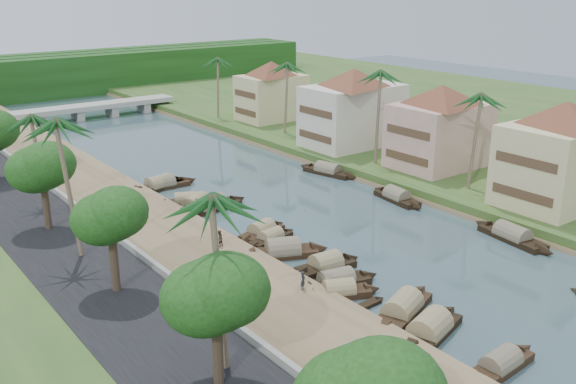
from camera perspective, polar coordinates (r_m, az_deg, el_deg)
ground at (r=56.66m, az=10.74°, el=-5.32°), size 220.00×220.00×0.00m
left_bank at (r=62.95m, az=-13.17°, el=-2.65°), size 10.00×180.00×0.80m
right_bank at (r=82.49m, az=9.46°, el=2.73°), size 16.00×180.00×1.20m
road at (r=60.23m, az=-20.56°, el=-4.04°), size 8.00×180.00×1.40m
retaining_wall at (r=61.19m, az=-16.80°, el=-2.63°), size 0.40×180.00×1.10m
far_right_fill at (r=111.72m, az=22.75°, el=5.62°), size 60.00×220.00×1.15m
treeline at (r=141.04m, az=-21.07°, el=9.62°), size 120.00×14.00×8.00m
bridge at (r=115.10m, az=-16.83°, el=7.18°), size 28.00×4.00×2.40m
building_near at (r=68.43m, az=23.14°, el=3.28°), size 14.85×14.85×10.20m
building_mid at (r=78.07m, az=13.37°, el=5.79°), size 14.11×14.11×9.70m
building_far at (r=86.70m, az=5.80°, el=7.57°), size 15.59×15.59×10.20m
building_distant at (r=102.66m, az=-1.48°, el=9.05°), size 12.62×12.62×9.20m
sampan_0 at (r=41.92m, az=18.37°, el=-14.38°), size 7.28×1.91×1.94m
sampan_1 at (r=44.31m, az=12.47°, el=-11.91°), size 8.62×4.17×2.47m
sampan_2 at (r=46.42m, az=10.13°, el=-10.26°), size 9.18×4.93×2.38m
sampan_3 at (r=49.76m, az=4.32°, el=-7.97°), size 7.71×3.09×2.06m
sampan_4 at (r=48.33m, az=4.55°, el=-8.82°), size 6.65×4.09×1.94m
sampan_5 at (r=52.37m, az=3.37°, el=-6.54°), size 7.12×2.26×2.24m
sampan_6 at (r=54.87m, az=-0.46°, el=-5.30°), size 8.33×5.08×2.44m
sampan_7 at (r=57.62m, az=-1.53°, el=-4.14°), size 6.45×2.53×1.75m
sampan_8 at (r=59.10m, az=-2.34°, el=-3.55°), size 6.83×3.31×2.08m
sampan_9 at (r=66.00m, az=-6.90°, el=-1.28°), size 9.32×2.58×2.31m
sampan_10 at (r=67.73m, az=-8.98°, el=-0.87°), size 7.28×4.66×2.05m
sampan_11 at (r=66.51m, az=-8.16°, el=-1.18°), size 7.76×5.32×2.26m
sampan_12 at (r=73.73m, az=-11.27°, el=0.60°), size 9.32×2.08×2.20m
sampan_13 at (r=73.69m, az=-11.38°, el=0.58°), size 8.46×3.34×2.26m
sampan_14 at (r=61.48m, az=19.31°, el=-3.73°), size 2.95×9.43×2.24m
sampan_15 at (r=69.27m, az=9.66°, el=-0.46°), size 2.63×8.20×2.17m
sampan_16 at (r=77.88m, az=3.59°, el=1.88°), size 3.60×8.97×2.16m
canoe_1 at (r=47.04m, az=6.67°, el=-10.12°), size 4.53×0.98×0.73m
canoe_2 at (r=64.93m, az=-9.06°, el=-2.02°), size 5.26×3.73×0.83m
palm_1 at (r=69.42m, az=16.46°, el=8.00°), size 3.20×3.20×11.43m
palm_2 at (r=77.00m, az=8.11°, el=10.29°), size 3.20×3.20×12.52m
palm_3 at (r=92.47m, az=-0.24°, el=11.15°), size 3.20×3.20×11.45m
palm_4 at (r=33.60m, az=-6.17°, el=-0.84°), size 3.20×3.20×11.84m
palm_5 at (r=51.08m, az=-19.22°, el=5.72°), size 3.20×3.20×12.58m
palm_6 at (r=66.14m, az=-21.57°, el=6.08°), size 3.20×3.20×10.18m
palm_7 at (r=104.19m, az=-6.38°, el=11.54°), size 3.20×3.20×10.88m
tree_1 at (r=34.17m, az=-6.46°, el=-9.09°), size 4.79×4.79×7.41m
tree_2 at (r=45.71m, az=-15.54°, el=-2.16°), size 4.41×4.41×7.47m
tree_3 at (r=59.34m, az=-21.07°, el=2.00°), size 4.91×4.91×7.70m
tree_6 at (r=90.52m, az=7.96°, el=7.59°), size 3.97×3.97×6.37m
person_near at (r=47.36m, az=1.35°, el=-7.86°), size 0.63×0.57×1.43m
person_far at (r=54.97m, az=-6.13°, el=-4.12°), size 0.84×0.74×1.45m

